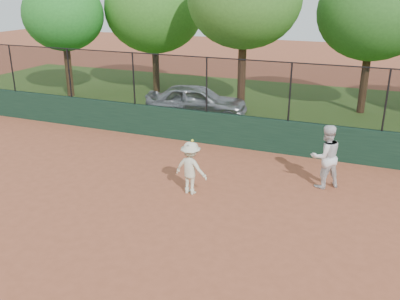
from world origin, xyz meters
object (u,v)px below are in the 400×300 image
at_px(tree_3, 373,13).
at_px(player_main, 191,168).
at_px(parked_car, 196,102).
at_px(player_second, 325,156).
at_px(tree_1, 154,9).
at_px(tree_0, 63,15).

bearing_deg(tree_3, player_main, -109.86).
bearing_deg(parked_car, player_main, -172.84).
distance_m(parked_car, player_second, 8.07).
bearing_deg(tree_1, parked_car, -44.64).
relative_size(player_main, tree_0, 0.29).
bearing_deg(player_main, player_second, 28.74).
bearing_deg(tree_3, parked_car, -150.60).
xyz_separation_m(player_main, tree_1, (-6.86, 11.08, 3.61)).
height_order(player_main, tree_0, tree_0).
distance_m(tree_0, tree_3, 14.73).
bearing_deg(player_second, tree_3, -129.30).
bearing_deg(tree_1, tree_0, -145.36).
bearing_deg(tree_1, tree_3, -1.44).
height_order(player_second, tree_1, tree_1).
xyz_separation_m(tree_0, tree_1, (3.78, 2.61, 0.22)).
bearing_deg(parked_car, tree_0, 65.43).
height_order(player_second, tree_0, tree_0).
bearing_deg(tree_3, player_second, -93.17).
bearing_deg(tree_0, player_second, -25.16).
relative_size(player_second, tree_0, 0.32).
relative_size(tree_0, tree_1, 0.90).
xyz_separation_m(parked_car, player_second, (6.18, -5.18, 0.18)).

